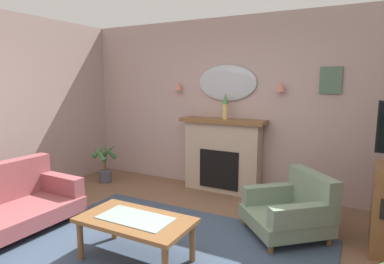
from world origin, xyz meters
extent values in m
cube|color=#B29993|center=(0.00, 2.56, 1.36)|extent=(6.59, 0.10, 2.72)
cube|color=#38475B|center=(0.00, 0.20, 0.01)|extent=(3.20, 2.40, 0.01)
cube|color=tan|center=(-0.22, 2.35, 0.55)|extent=(1.20, 0.28, 1.10)
cube|color=black|center=(-0.22, 2.25, 0.38)|extent=(0.64, 0.12, 0.60)
cube|color=brown|center=(-0.22, 2.33, 1.13)|extent=(1.36, 0.36, 0.06)
cylinder|color=tan|center=(-0.17, 2.31, 1.28)|extent=(0.08, 0.08, 0.24)
cone|color=#4C8447|center=(-0.17, 2.31, 1.48)|extent=(0.10, 0.10, 0.16)
ellipsoid|color=#B2BCC6|center=(-0.22, 2.48, 1.71)|extent=(0.96, 0.06, 0.56)
cone|color=#D17066|center=(-1.07, 2.43, 1.66)|extent=(0.14, 0.14, 0.14)
cone|color=#D17066|center=(0.63, 2.43, 1.66)|extent=(0.14, 0.14, 0.14)
cube|color=#4C6B56|center=(1.28, 2.49, 1.75)|extent=(0.28, 0.03, 0.36)
cube|color=brown|center=(-0.15, 0.03, 0.42)|extent=(1.10, 0.60, 0.04)
cube|color=#8C9E99|center=(-0.15, 0.03, 0.44)|extent=(0.72, 0.36, 0.01)
cylinder|color=brown|center=(-0.64, -0.21, 0.20)|extent=(0.06, 0.06, 0.40)
cylinder|color=brown|center=(-0.64, 0.27, 0.20)|extent=(0.06, 0.06, 0.40)
cylinder|color=brown|center=(0.34, 0.27, 0.20)|extent=(0.06, 0.06, 0.40)
cube|color=#934C51|center=(-1.79, -0.27, 0.19)|extent=(0.88, 1.72, 0.18)
cube|color=#934C51|center=(-1.78, 0.51, 0.40)|extent=(0.76, 0.18, 0.24)
cylinder|color=brown|center=(-1.44, 0.49, 0.05)|extent=(0.07, 0.07, 0.10)
cylinder|color=brown|center=(-2.12, 0.51, 0.05)|extent=(0.07, 0.07, 0.10)
cube|color=gray|center=(0.99, 1.27, 0.18)|extent=(1.13, 1.13, 0.16)
cube|color=gray|center=(1.25, 1.50, 0.48)|extent=(0.65, 0.70, 0.45)
cube|color=gray|center=(0.77, 1.52, 0.37)|extent=(0.63, 0.58, 0.22)
cube|color=gray|center=(1.22, 1.02, 0.37)|extent=(0.63, 0.58, 0.22)
cylinder|color=brown|center=(0.51, 1.30, 0.05)|extent=(0.06, 0.06, 0.10)
cylinder|color=brown|center=(0.97, 0.79, 0.05)|extent=(0.06, 0.06, 0.10)
cylinder|color=brown|center=(1.02, 1.75, 0.05)|extent=(0.06, 0.06, 0.10)
cylinder|color=brown|center=(1.47, 1.24, 0.05)|extent=(0.06, 0.06, 0.10)
cylinder|color=#474C56|center=(-2.19, 1.81, 0.10)|extent=(0.23, 0.23, 0.20)
cylinder|color=brown|center=(-2.19, 1.81, 0.30)|extent=(0.04, 0.04, 0.21)
cone|color=#38753D|center=(-2.07, 1.79, 0.54)|extent=(0.12, 0.30, 0.28)
cone|color=#38753D|center=(-2.21, 1.93, 0.54)|extent=(0.31, 0.11, 0.26)
cone|color=#38753D|center=(-2.32, 1.83, 0.54)|extent=(0.14, 0.33, 0.24)
cone|color=#38753D|center=(-2.19, 1.68, 0.54)|extent=(0.29, 0.09, 0.29)
camera|label=1|loc=(1.70, -2.31, 1.74)|focal=30.37mm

